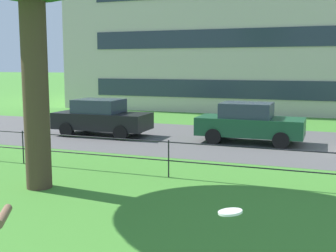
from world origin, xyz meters
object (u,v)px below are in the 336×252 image
(apartment_building_background, at_px, (327,16))
(frisbee, at_px, (230,212))
(car_dark_green_right, at_px, (249,123))
(car_black_far_left, at_px, (102,117))

(apartment_building_background, bearing_deg, frisbee, -90.69)
(frisbee, height_order, car_dark_green_right, car_dark_green_right)
(car_black_far_left, bearing_deg, frisbee, -55.09)
(frisbee, height_order, apartment_building_background, apartment_building_background)
(car_dark_green_right, bearing_deg, car_black_far_left, -175.59)
(car_black_far_left, height_order, car_dark_green_right, same)
(frisbee, relative_size, apartment_building_background, 0.01)
(car_black_far_left, xyz_separation_m, car_dark_green_right, (6.15, 0.47, 0.00))
(frisbee, distance_m, car_black_far_left, 14.19)
(car_black_far_left, distance_m, apartment_building_background, 19.29)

